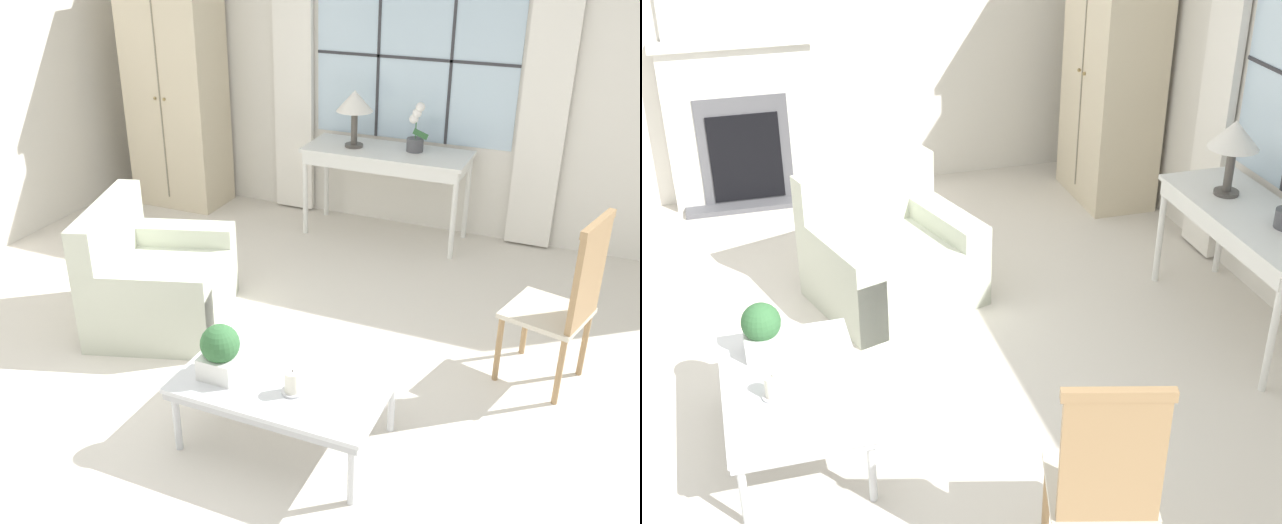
# 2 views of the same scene
# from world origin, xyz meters

# --- Properties ---
(ground_plane) EXTENTS (14.00, 14.00, 0.00)m
(ground_plane) POSITION_xyz_m (0.00, 0.00, 0.00)
(ground_plane) COLOR silver
(wall_back_windowed) EXTENTS (7.20, 0.14, 2.80)m
(wall_back_windowed) POSITION_xyz_m (0.00, 3.02, 1.39)
(wall_back_windowed) COLOR silver
(wall_back_windowed) RESTS_ON ground_plane
(armoire) EXTENTS (0.92, 0.59, 2.21)m
(armoire) POSITION_xyz_m (-2.20, 2.69, 1.11)
(armoire) COLOR beige
(armoire) RESTS_ON ground_plane
(console_table) EXTENTS (1.40, 0.55, 0.78)m
(console_table) POSITION_xyz_m (-0.10, 2.66, 0.70)
(console_table) COLOR white
(console_table) RESTS_ON ground_plane
(table_lamp) EXTENTS (0.31, 0.31, 0.48)m
(table_lamp) POSITION_xyz_m (-0.39, 2.65, 1.15)
(table_lamp) COLOR #4C4742
(table_lamp) RESTS_ON console_table
(potted_orchid) EXTENTS (0.18, 0.14, 0.41)m
(potted_orchid) POSITION_xyz_m (0.12, 2.73, 0.94)
(potted_orchid) COLOR #4C4C51
(potted_orchid) RESTS_ON console_table
(armchair_upholstered) EXTENTS (1.11, 1.19, 0.86)m
(armchair_upholstered) POSITION_xyz_m (-1.05, 0.63, 0.28)
(armchair_upholstered) COLOR beige
(armchair_upholstered) RESTS_ON ground_plane
(side_chair_wooden) EXTENTS (0.54, 0.54, 1.10)m
(side_chair_wooden) POSITION_xyz_m (1.59, 0.95, 0.60)
(side_chair_wooden) COLOR beige
(side_chair_wooden) RESTS_ON ground_plane
(coffee_table) EXTENTS (1.08, 0.70, 0.40)m
(coffee_table) POSITION_xyz_m (0.32, -0.17, 0.36)
(coffee_table) COLOR silver
(coffee_table) RESTS_ON ground_plane
(potted_plant_small) EXTENTS (0.21, 0.21, 0.29)m
(potted_plant_small) POSITION_xyz_m (0.01, -0.27, 0.55)
(potted_plant_small) COLOR white
(potted_plant_small) RESTS_ON coffee_table
(pillar_candle) EXTENTS (0.12, 0.12, 0.14)m
(pillar_candle) POSITION_xyz_m (0.42, -0.26, 0.46)
(pillar_candle) COLOR silver
(pillar_candle) RESTS_ON coffee_table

